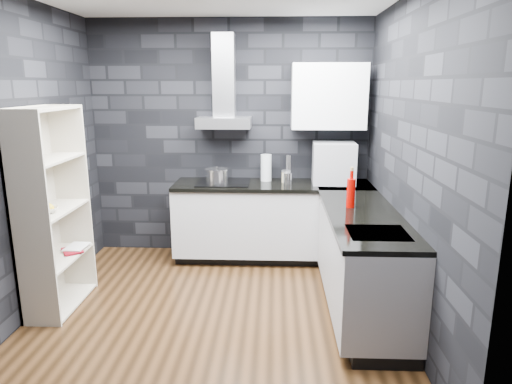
# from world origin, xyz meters

# --- Properties ---
(ground) EXTENTS (3.20, 3.20, 0.00)m
(ground) POSITION_xyz_m (0.00, 0.00, 0.00)
(ground) COLOR #422814
(wall_back) EXTENTS (3.20, 0.05, 2.70)m
(wall_back) POSITION_xyz_m (0.00, 1.62, 1.35)
(wall_back) COLOR black
(wall_back) RESTS_ON ground
(wall_front) EXTENTS (3.20, 0.05, 2.70)m
(wall_front) POSITION_xyz_m (0.00, -1.62, 1.35)
(wall_front) COLOR black
(wall_front) RESTS_ON ground
(wall_left) EXTENTS (0.05, 3.20, 2.70)m
(wall_left) POSITION_xyz_m (-1.62, 0.00, 1.35)
(wall_left) COLOR black
(wall_left) RESTS_ON ground
(wall_right) EXTENTS (0.05, 3.20, 2.70)m
(wall_right) POSITION_xyz_m (1.62, 0.00, 1.35)
(wall_right) COLOR black
(wall_right) RESTS_ON ground
(toekick_back) EXTENTS (2.18, 0.50, 0.10)m
(toekick_back) POSITION_xyz_m (0.50, 1.34, 0.05)
(toekick_back) COLOR black
(toekick_back) RESTS_ON ground
(toekick_right) EXTENTS (0.50, 1.78, 0.10)m
(toekick_right) POSITION_xyz_m (1.34, 0.10, 0.05)
(toekick_right) COLOR black
(toekick_right) RESTS_ON ground
(counter_back_cab) EXTENTS (2.20, 0.60, 0.76)m
(counter_back_cab) POSITION_xyz_m (0.50, 1.30, 0.48)
(counter_back_cab) COLOR #BDBDC1
(counter_back_cab) RESTS_ON ground
(counter_right_cab) EXTENTS (0.60, 1.80, 0.76)m
(counter_right_cab) POSITION_xyz_m (1.30, 0.10, 0.48)
(counter_right_cab) COLOR #BDBDC1
(counter_right_cab) RESTS_ON ground
(counter_back_top) EXTENTS (2.20, 0.62, 0.04)m
(counter_back_top) POSITION_xyz_m (0.50, 1.29, 0.88)
(counter_back_top) COLOR black
(counter_back_top) RESTS_ON counter_back_cab
(counter_right_top) EXTENTS (0.62, 1.80, 0.04)m
(counter_right_top) POSITION_xyz_m (1.29, 0.10, 0.88)
(counter_right_top) COLOR black
(counter_right_top) RESTS_ON counter_right_cab
(counter_corner_top) EXTENTS (0.62, 0.62, 0.04)m
(counter_corner_top) POSITION_xyz_m (1.30, 1.30, 0.88)
(counter_corner_top) COLOR black
(counter_corner_top) RESTS_ON counter_right_cab
(hood_body) EXTENTS (0.60, 0.34, 0.12)m
(hood_body) POSITION_xyz_m (-0.05, 1.43, 1.56)
(hood_body) COLOR #BCBCC1
(hood_body) RESTS_ON wall_back
(hood_chimney) EXTENTS (0.24, 0.20, 0.90)m
(hood_chimney) POSITION_xyz_m (-0.05, 1.50, 2.07)
(hood_chimney) COLOR #BCBCC1
(hood_chimney) RESTS_ON hood_body
(upper_cabinet) EXTENTS (0.80, 0.35, 0.70)m
(upper_cabinet) POSITION_xyz_m (1.10, 1.43, 1.85)
(upper_cabinet) COLOR white
(upper_cabinet) RESTS_ON wall_back
(cooktop) EXTENTS (0.58, 0.50, 0.01)m
(cooktop) POSITION_xyz_m (-0.05, 1.30, 0.91)
(cooktop) COLOR black
(cooktop) RESTS_ON counter_back_top
(sink_rim) EXTENTS (0.44, 0.40, 0.01)m
(sink_rim) POSITION_xyz_m (1.30, -0.40, 0.89)
(sink_rim) COLOR #BCBCC1
(sink_rim) RESTS_ON counter_right_top
(pot) EXTENTS (0.27, 0.27, 0.14)m
(pot) POSITION_xyz_m (-0.12, 1.25, 0.98)
(pot) COLOR silver
(pot) RESTS_ON cooktop
(glass_vase) EXTENTS (0.13, 0.13, 0.30)m
(glass_vase) POSITION_xyz_m (0.42, 1.44, 1.05)
(glass_vase) COLOR silver
(glass_vase) RESTS_ON counter_back_top
(storage_jar) EXTENTS (0.11, 0.11, 0.12)m
(storage_jar) POSITION_xyz_m (0.65, 1.35, 0.96)
(storage_jar) COLOR tan
(storage_jar) RESTS_ON counter_back_top
(utensil_crock) EXTENTS (0.12, 0.12, 0.12)m
(utensil_crock) POSITION_xyz_m (0.67, 1.29, 0.96)
(utensil_crock) COLOR silver
(utensil_crock) RESTS_ON counter_back_top
(appliance_garage) EXTENTS (0.47, 0.37, 0.46)m
(appliance_garage) POSITION_xyz_m (1.17, 1.33, 1.12)
(appliance_garage) COLOR #A6A7AD
(appliance_garage) RESTS_ON counter_back_top
(red_bottle) EXTENTS (0.09, 0.09, 0.26)m
(red_bottle) POSITION_xyz_m (1.21, 0.32, 1.03)
(red_bottle) COLOR #9B0400
(red_bottle) RESTS_ON counter_right_top
(bookshelf) EXTENTS (0.36, 0.81, 1.80)m
(bookshelf) POSITION_xyz_m (-1.42, 0.09, 0.90)
(bookshelf) COLOR beige
(bookshelf) RESTS_ON ground
(fruit_bowl) EXTENTS (0.26, 0.26, 0.05)m
(fruit_bowl) POSITION_xyz_m (-1.42, -0.02, 0.94)
(fruit_bowl) COLOR silver
(fruit_bowl) RESTS_ON bookshelf
(book_red) EXTENTS (0.15, 0.11, 0.23)m
(book_red) POSITION_xyz_m (-1.42, 0.19, 0.57)
(book_red) COLOR maroon
(book_red) RESTS_ON bookshelf
(book_second) EXTENTS (0.18, 0.03, 0.25)m
(book_second) POSITION_xyz_m (-1.43, 0.32, 0.59)
(book_second) COLOR #B2B2B2
(book_second) RESTS_ON bookshelf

